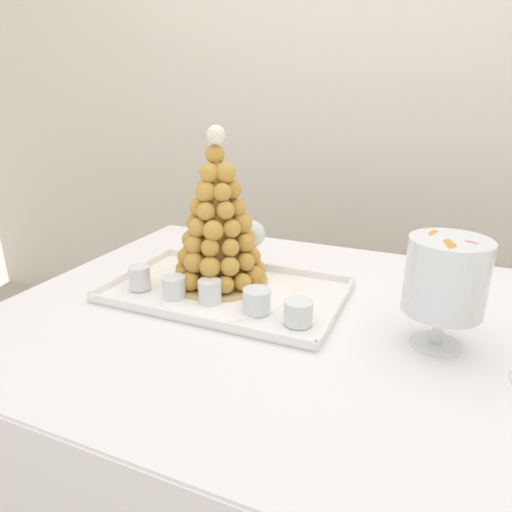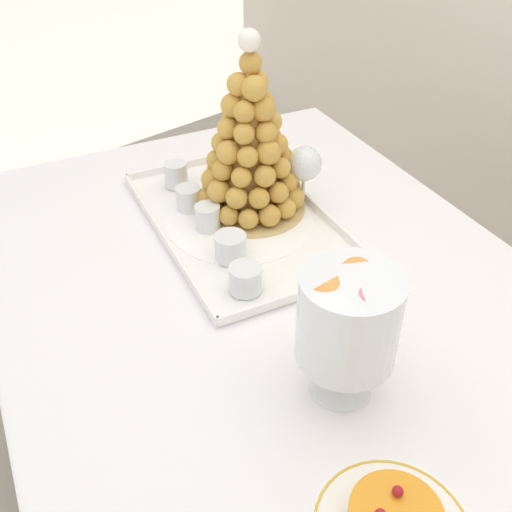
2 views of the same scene
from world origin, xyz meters
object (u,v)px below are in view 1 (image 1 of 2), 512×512
object	(u,v)px
dessert_cup_mid_left	(174,288)
wine_glass	(251,236)
croquembouche	(219,226)
macaron_goblet	(446,277)
serving_tray	(226,292)
dessert_cup_mid_right	(257,301)
dessert_cup_left	(140,278)
dessert_cup_centre	(210,292)
dessert_cup_right	(298,313)

from	to	relation	value
dessert_cup_mid_left	wine_glass	world-z (taller)	wine_glass
croquembouche	macaron_goblet	distance (m)	0.52
serving_tray	dessert_cup_mid_right	size ratio (longest dim) A/B	8.95
dessert_cup_left	macaron_goblet	distance (m)	0.68
dessert_cup_centre	wine_glass	distance (m)	0.23
dessert_cup_left	wine_glass	distance (m)	0.30
dessert_cup_mid_right	wine_glass	distance (m)	0.26
dessert_cup_mid_right	dessert_cup_centre	bearing A→B (deg)	-179.96
dessert_cup_mid_left	dessert_cup_right	bearing A→B (deg)	-1.32
dessert_cup_mid_right	wine_glass	bearing A→B (deg)	116.47
dessert_cup_right	dessert_cup_mid_right	bearing A→B (deg)	171.28
serving_tray	croquembouche	distance (m)	0.16
dessert_cup_mid_left	dessert_cup_centre	xyz separation A→B (m)	(0.09, 0.01, 0.00)
dessert_cup_right	wine_glass	bearing A→B (deg)	131.47
dessert_cup_left	dessert_cup_mid_right	size ratio (longest dim) A/B	0.91
serving_tray	dessert_cup_centre	distance (m)	0.08
dessert_cup_mid_left	serving_tray	bearing A→B (deg)	39.43
dessert_cup_mid_right	macaron_goblet	xyz separation A→B (m)	(0.37, 0.02, 0.11)
dessert_cup_right	croquembouche	bearing A→B (deg)	152.61
dessert_cup_left	dessert_cup_right	size ratio (longest dim) A/B	0.94
dessert_cup_left	wine_glass	bearing A→B (deg)	47.94
croquembouche	dessert_cup_right	size ratio (longest dim) A/B	6.34
dessert_cup_mid_left	dessert_cup_mid_right	bearing A→B (deg)	2.29
croquembouche	dessert_cup_centre	bearing A→B (deg)	-73.36
dessert_cup_centre	dessert_cup_mid_right	bearing A→B (deg)	0.04
dessert_cup_left	dessert_cup_centre	bearing A→B (deg)	-0.44
wine_glass	croquembouche	bearing A→B (deg)	-109.50
serving_tray	croquembouche	bearing A→B (deg)	132.07
dessert_cup_left	macaron_goblet	xyz separation A→B (m)	(0.67, 0.02, 0.11)
macaron_goblet	wine_glass	size ratio (longest dim) A/B	1.56
dessert_cup_mid_left	wine_glass	distance (m)	0.26
dessert_cup_centre	wine_glass	world-z (taller)	wine_glass
dessert_cup_mid_left	macaron_goblet	bearing A→B (deg)	2.60
dessert_cup_mid_left	wine_glass	size ratio (longest dim) A/B	0.38
dessert_cup_centre	dessert_cup_right	distance (m)	0.21
dessert_cup_left	dessert_cup_mid_right	bearing A→B (deg)	-0.26
dessert_cup_left	macaron_goblet	world-z (taller)	macaron_goblet
croquembouche	macaron_goblet	xyz separation A→B (m)	(0.51, -0.10, -0.01)
serving_tray	macaron_goblet	xyz separation A→B (m)	(0.48, -0.05, 0.14)
serving_tray	dessert_cup_left	world-z (taller)	dessert_cup_left
macaron_goblet	dessert_cup_centre	bearing A→B (deg)	-177.88
croquembouche	dessert_cup_right	bearing A→B (deg)	-27.39
dessert_cup_mid_right	wine_glass	xyz separation A→B (m)	(-0.11, 0.22, 0.07)
dessert_cup_mid_right	dessert_cup_right	xyz separation A→B (m)	(0.10, -0.02, -0.00)
dessert_cup_left	dessert_cup_right	bearing A→B (deg)	-2.33
wine_glass	dessert_cup_right	bearing A→B (deg)	-48.53
dessert_cup_centre	dessert_cup_mid_right	distance (m)	0.11
dessert_cup_centre	serving_tray	bearing A→B (deg)	85.88
serving_tray	dessert_cup_right	distance (m)	0.23
dessert_cup_right	wine_glass	xyz separation A→B (m)	(-0.21, 0.24, 0.07)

